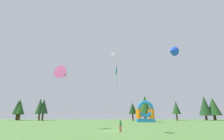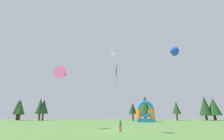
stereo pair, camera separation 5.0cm
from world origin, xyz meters
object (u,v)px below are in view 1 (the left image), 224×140
kite_blue_delta (172,51)px  inflatable_yellow_castle (145,114)px  kite_teal_diamond (117,71)px  kite_white_diamond (113,55)px  person_midfield (120,124)px  kite_pink_delta (63,74)px

kite_blue_delta → inflatable_yellow_castle: 22.23m
kite_teal_diamond → kite_blue_delta: bearing=50.6°
kite_white_diamond → inflatable_yellow_castle: kite_white_diamond is taller
kite_teal_diamond → inflatable_yellow_castle: size_ratio=1.36×
person_midfield → inflatable_yellow_castle: size_ratio=0.26×
kite_teal_diamond → person_midfield: size_ratio=5.32×
kite_teal_diamond → inflatable_yellow_castle: bearing=74.5°
kite_white_diamond → kite_pink_delta: (-8.77, -12.61, -8.08)m
kite_pink_delta → kite_teal_diamond: 11.68m
kite_blue_delta → person_midfield: (-13.46, -15.59, -16.46)m
kite_blue_delta → kite_teal_diamond: bearing=-129.4°
kite_blue_delta → kite_pink_delta: 26.97m
kite_white_diamond → person_midfield: size_ratio=10.81×
kite_pink_delta → kite_teal_diamond: kite_pink_delta is taller
person_midfield → inflatable_yellow_castle: bearing=63.4°
kite_white_diamond → kite_pink_delta: kite_white_diamond is taller
kite_white_diamond → kite_pink_delta: 17.35m
inflatable_yellow_castle → kite_teal_diamond: bearing=-105.5°
kite_white_diamond → kite_teal_diamond: kite_white_diamond is taller
kite_pink_delta → person_midfield: bearing=-27.2°
kite_teal_diamond → kite_white_diamond: bearing=92.8°
kite_blue_delta → inflatable_yellow_castle: kite_blue_delta is taller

